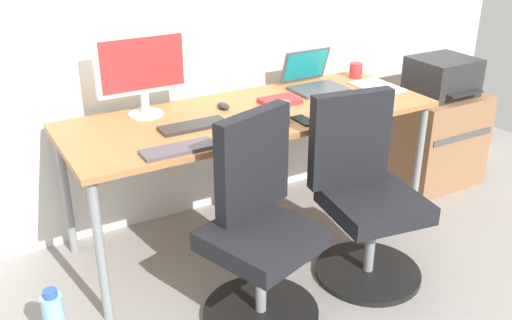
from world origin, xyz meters
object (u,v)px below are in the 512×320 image
at_px(printer, 442,76).
at_px(desktop_monitor, 142,68).
at_px(office_chair_right, 364,198).
at_px(open_laptop, 313,79).
at_px(coffee_mug, 356,70).
at_px(office_chair_left, 258,230).
at_px(side_cabinet, 433,138).

bearing_deg(printer, desktop_monitor, 173.23).
bearing_deg(office_chair_right, printer, 28.46).
height_order(open_laptop, coffee_mug, open_laptop).
distance_m(printer, open_laptop, 0.90).
height_order(office_chair_left, side_cabinet, office_chair_left).
relative_size(open_laptop, coffee_mug, 3.37).
relative_size(printer, coffee_mug, 4.35).
height_order(printer, desktop_monitor, desktop_monitor).
height_order(printer, open_laptop, open_laptop).
relative_size(office_chair_left, side_cabinet, 1.53).
bearing_deg(office_chair_left, office_chair_right, 0.23).
bearing_deg(side_cabinet, coffee_mug, 156.37).
xyz_separation_m(office_chair_left, office_chair_right, (0.61, 0.00, 0.00)).
bearing_deg(open_laptop, coffee_mug, 7.51).
relative_size(office_chair_right, open_laptop, 3.03).
relative_size(desktop_monitor, open_laptop, 1.55).
bearing_deg(office_chair_right, open_laptop, 74.73).
height_order(office_chair_right, open_laptop, open_laptop).
xyz_separation_m(office_chair_left, printer, (1.71, 0.60, 0.31)).
xyz_separation_m(open_laptop, coffee_mug, (0.36, 0.05, -0.01)).
bearing_deg(coffee_mug, office_chair_right, -124.84).
distance_m(office_chair_left, office_chair_right, 0.61).
distance_m(side_cabinet, desktop_monitor, 2.04).
distance_m(office_chair_right, printer, 1.28).
bearing_deg(coffee_mug, office_chair_left, -145.09).
height_order(desktop_monitor, coffee_mug, desktop_monitor).
bearing_deg(coffee_mug, printer, -23.71).
distance_m(office_chair_right, side_cabinet, 1.25).
height_order(office_chair_left, desktop_monitor, desktop_monitor).
height_order(side_cabinet, open_laptop, open_laptop).
distance_m(office_chair_left, printer, 1.83).
height_order(office_chair_left, printer, office_chair_left).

